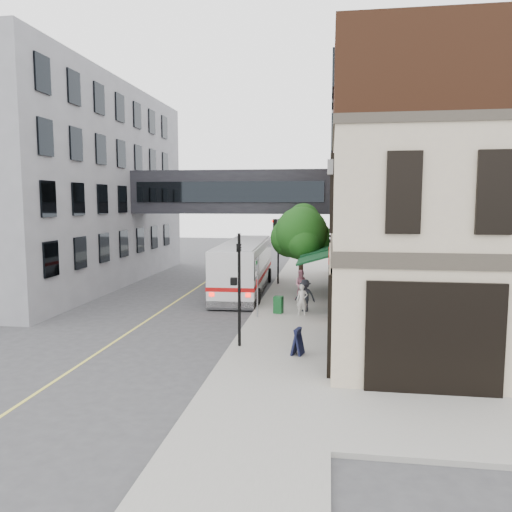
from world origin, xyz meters
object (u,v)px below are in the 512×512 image
(pedestrian_a, at_px, (302,300))
(newspaper_box, at_px, (278,305))
(pedestrian_c, at_px, (305,295))
(sandwich_board, at_px, (298,341))
(bus, at_px, (244,264))
(pedestrian_b, at_px, (302,285))

(pedestrian_a, height_order, newspaper_box, pedestrian_a)
(pedestrian_c, distance_m, sandwich_board, 7.42)
(pedestrian_a, xyz_separation_m, sandwich_board, (0.20, -6.58, -0.27))
(bus, distance_m, pedestrian_a, 7.91)
(pedestrian_c, height_order, newspaper_box, pedestrian_c)
(pedestrian_a, relative_size, pedestrian_c, 0.92)
(sandwich_board, bearing_deg, pedestrian_b, 107.26)
(pedestrian_a, bearing_deg, sandwich_board, -94.09)
(pedestrian_a, xyz_separation_m, newspaper_box, (-1.23, 0.22, -0.34))
(pedestrian_a, bearing_deg, pedestrian_b, 87.81)
(pedestrian_a, xyz_separation_m, pedestrian_c, (0.11, 0.83, 0.07))
(newspaper_box, bearing_deg, bus, 126.54)
(pedestrian_c, distance_m, newspaper_box, 1.52)
(newspaper_box, xyz_separation_m, sandwich_board, (1.42, -6.80, 0.07))
(pedestrian_b, xyz_separation_m, sandwich_board, (0.44, -10.45, -0.37))
(sandwich_board, bearing_deg, pedestrian_c, 105.54)
(pedestrian_b, height_order, newspaper_box, pedestrian_b)
(bus, relative_size, sandwich_board, 11.84)
(newspaper_box, height_order, sandwich_board, sandwich_board)
(newspaper_box, bearing_deg, sandwich_board, -65.76)
(pedestrian_a, height_order, sandwich_board, pedestrian_a)
(pedestrian_b, height_order, sandwich_board, pedestrian_b)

